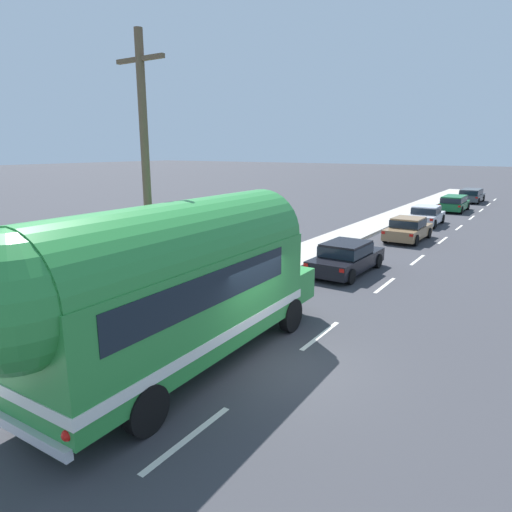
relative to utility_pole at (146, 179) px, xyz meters
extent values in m
plane|color=#38383D|center=(4.86, -0.32, -4.42)|extent=(300.00, 300.00, 0.00)
cube|color=silver|center=(4.86, -3.87, -4.42)|extent=(0.14, 2.40, 0.01)
cube|color=silver|center=(4.86, 1.87, -4.42)|extent=(0.14, 2.40, 0.01)
cube|color=silver|center=(4.86, 7.79, -4.42)|extent=(0.14, 2.40, 0.01)
cube|color=silver|center=(4.86, 12.83, -4.42)|extent=(0.14, 2.40, 0.01)
cube|color=silver|center=(4.86, 18.67, -4.42)|extent=(0.14, 2.40, 0.01)
cube|color=silver|center=(4.86, 23.96, -4.42)|extent=(0.14, 2.40, 0.01)
cube|color=silver|center=(4.86, 29.46, -4.42)|extent=(0.14, 2.40, 0.01)
cube|color=silver|center=(4.86, 34.73, -4.42)|extent=(0.14, 2.40, 0.01)
cube|color=silver|center=(4.86, 39.75, -4.42)|extent=(0.14, 2.40, 0.01)
cube|color=silver|center=(4.86, 44.92, -4.42)|extent=(0.14, 2.40, 0.01)
cube|color=silver|center=(0.87, 11.68, -4.42)|extent=(0.12, 80.00, 0.01)
cube|color=#ADA89E|center=(-0.34, 9.68, -4.35)|extent=(2.42, 90.00, 0.15)
cylinder|color=brown|center=(0.00, 0.00, -0.17)|extent=(0.24, 0.24, 8.50)
cube|color=brown|center=(0.00, 0.00, 3.28)|extent=(1.80, 0.12, 0.12)
cube|color=#2D8C3D|center=(2.88, -1.87, -2.67)|extent=(2.68, 7.90, 2.30)
cylinder|color=#2D8C3D|center=(2.88, -1.87, -1.52)|extent=(2.63, 7.80, 2.45)
sphere|color=#2D8C3D|center=(2.97, -5.75, -1.52)|extent=(2.40, 2.40, 2.40)
cube|color=#2D8C3D|center=(2.77, 2.70, -3.35)|extent=(2.29, 1.35, 0.95)
cube|color=silver|center=(2.88, -1.87, -3.32)|extent=(2.73, 7.95, 0.24)
cube|color=black|center=(2.89, -2.17, -2.07)|extent=(2.67, 6.11, 0.76)
cube|color=black|center=(2.97, -5.76, -2.02)|extent=(2.00, 0.13, 0.84)
cube|color=silver|center=(2.97, -5.77, -3.27)|extent=(0.80, 0.08, 0.90)
cube|color=silver|center=(2.97, -5.86, -3.87)|extent=(2.34, 0.20, 0.20)
sphere|color=red|center=(4.02, -5.75, -3.57)|extent=(0.20, 0.20, 0.20)
cube|color=black|center=(2.79, 2.10, -2.02)|extent=(2.14, 0.15, 0.96)
cube|color=silver|center=(2.76, 3.39, -3.47)|extent=(0.90, 0.12, 0.56)
cylinder|color=black|center=(1.63, 1.62, -3.92)|extent=(0.28, 1.01, 1.00)
cylinder|color=black|center=(3.97, 1.68, -3.92)|extent=(0.28, 1.01, 1.00)
cylinder|color=black|center=(1.76, -4.22, -3.92)|extent=(0.28, 1.01, 1.00)
cylinder|color=black|center=(4.10, -4.17, -3.92)|extent=(0.28, 1.01, 1.00)
cube|color=black|center=(2.81, 8.76, -3.90)|extent=(1.92, 4.56, 0.60)
cube|color=black|center=(2.81, 8.64, -3.33)|extent=(1.66, 2.21, 0.55)
cube|color=black|center=(2.81, 8.64, -3.36)|extent=(1.73, 2.25, 0.43)
cube|color=red|center=(1.97, 6.51, -3.72)|extent=(0.20, 0.04, 0.14)
cube|color=red|center=(3.54, 6.48, -3.72)|extent=(0.20, 0.04, 0.14)
cylinder|color=black|center=(1.98, 10.34, -4.10)|extent=(0.21, 0.64, 0.64)
cylinder|color=black|center=(3.71, 10.30, -4.10)|extent=(0.21, 0.64, 0.64)
cylinder|color=black|center=(1.91, 7.23, -4.10)|extent=(0.21, 0.64, 0.64)
cylinder|color=black|center=(3.64, 7.18, -4.10)|extent=(0.21, 0.64, 0.64)
cube|color=olive|center=(3.09, 17.52, -3.90)|extent=(1.87, 4.24, 0.60)
cube|color=olive|center=(3.09, 17.40, -3.33)|extent=(1.63, 1.89, 0.55)
cube|color=black|center=(3.09, 17.40, -3.36)|extent=(1.69, 1.93, 0.43)
cube|color=red|center=(2.27, 15.42, -3.72)|extent=(0.20, 0.04, 0.14)
cube|color=red|center=(3.83, 15.39, -3.72)|extent=(0.20, 0.04, 0.14)
cylinder|color=black|center=(2.26, 18.94, -4.10)|extent=(0.21, 0.64, 0.64)
cylinder|color=black|center=(3.97, 18.91, -4.10)|extent=(0.21, 0.64, 0.64)
cylinder|color=black|center=(2.21, 16.13, -4.10)|extent=(0.21, 0.64, 0.64)
cylinder|color=black|center=(3.92, 16.10, -4.10)|extent=(0.21, 0.64, 0.64)
cube|color=silver|center=(2.63, 23.90, -3.90)|extent=(1.89, 4.28, 0.60)
cube|color=silver|center=(2.63, 23.77, -3.33)|extent=(1.65, 1.93, 0.55)
cube|color=black|center=(2.63, 23.77, -3.36)|extent=(1.71, 1.97, 0.43)
cube|color=red|center=(1.87, 21.75, -3.72)|extent=(0.20, 0.04, 0.14)
cube|color=red|center=(3.45, 21.78, -3.72)|extent=(0.20, 0.04, 0.14)
cylinder|color=black|center=(1.73, 25.30, -4.10)|extent=(0.21, 0.64, 0.64)
cylinder|color=black|center=(3.47, 25.33, -4.10)|extent=(0.21, 0.64, 0.64)
cylinder|color=black|center=(1.78, 22.46, -4.10)|extent=(0.21, 0.64, 0.64)
cylinder|color=black|center=(3.52, 22.49, -4.10)|extent=(0.21, 0.64, 0.64)
cube|color=#196633|center=(2.94, 32.82, -3.90)|extent=(1.79, 4.68, 0.60)
cube|color=#196633|center=(2.94, 32.35, -3.33)|extent=(1.59, 3.23, 0.55)
cube|color=black|center=(2.94, 32.35, -3.36)|extent=(1.65, 3.27, 0.43)
cube|color=red|center=(2.16, 30.47, -3.72)|extent=(0.20, 0.04, 0.14)
cube|color=red|center=(3.71, 30.47, -3.72)|extent=(0.20, 0.04, 0.14)
cylinder|color=black|center=(2.09, 34.46, -4.10)|extent=(0.20, 0.64, 0.64)
cylinder|color=black|center=(3.79, 34.46, -4.10)|extent=(0.20, 0.64, 0.64)
cylinder|color=black|center=(2.08, 31.18, -4.10)|extent=(0.20, 0.64, 0.64)
cylinder|color=black|center=(3.79, 31.18, -4.10)|extent=(0.20, 0.64, 0.64)
cube|color=#474C51|center=(3.10, 40.99, -3.90)|extent=(1.93, 4.55, 0.60)
cube|color=#474C51|center=(3.09, 40.51, -3.33)|extent=(1.71, 3.30, 0.55)
cube|color=black|center=(3.09, 40.51, -3.36)|extent=(1.77, 3.34, 0.43)
cube|color=red|center=(2.26, 38.73, -3.72)|extent=(0.20, 0.04, 0.14)
cube|color=red|center=(3.87, 38.71, -3.72)|extent=(0.20, 0.04, 0.14)
cylinder|color=black|center=(2.24, 42.56, -4.10)|extent=(0.21, 0.64, 0.64)
cylinder|color=black|center=(4.01, 42.53, -4.10)|extent=(0.21, 0.64, 0.64)
cylinder|color=black|center=(2.19, 39.45, -4.10)|extent=(0.21, 0.64, 0.64)
cylinder|color=black|center=(3.96, 39.41, -4.10)|extent=(0.21, 0.64, 0.64)
camera|label=1|loc=(10.00, -9.38, 0.86)|focal=31.65mm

